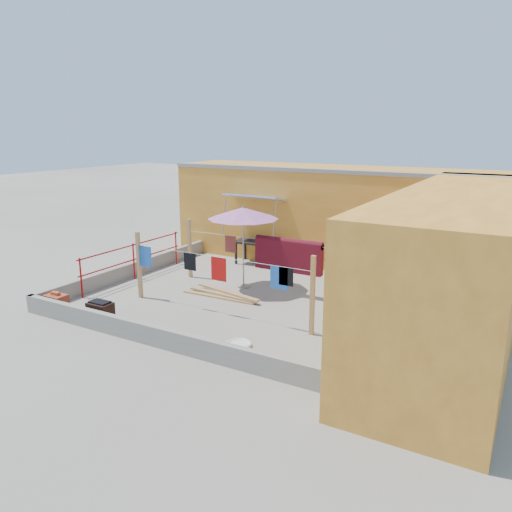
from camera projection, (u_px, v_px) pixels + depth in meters
name	position (u px, v px, depth m)	size (l,w,h in m)	color
ground	(247.00, 298.00, 13.42)	(80.00, 80.00, 0.00)	#9E998E
wall_back	(331.00, 215.00, 16.72)	(11.00, 3.27, 3.21)	orange
wall_right	(458.00, 266.00, 10.51)	(2.40, 9.00, 3.20)	orange
parapet_front	(159.00, 337.00, 10.36)	(8.30, 0.16, 0.44)	gray
parapet_left	(134.00, 269.00, 15.34)	(0.16, 7.30, 0.44)	gray
red_railing	(134.00, 256.00, 14.94)	(0.05, 4.20, 1.10)	#A11012
clothesline_rig	(279.00, 258.00, 13.30)	(5.09, 2.35, 1.80)	tan
patio_umbrella	(243.00, 214.00, 13.78)	(2.59, 2.59, 2.38)	gray
outdoor_table	(260.00, 243.00, 16.62)	(1.72, 0.96, 0.78)	black
brick_stack	(56.00, 302.00, 12.52)	(0.53, 0.39, 0.46)	#B14329
lumber_pile	(223.00, 294.00, 13.47)	(2.35, 0.64, 0.14)	tan
brazier	(101.00, 312.00, 11.69)	(0.58, 0.39, 0.52)	black
white_basin	(239.00, 345.00, 10.39)	(0.54, 0.54, 0.09)	silver
water_jug_a	(358.00, 290.00, 13.53)	(0.23, 0.23, 0.36)	silver
water_jug_b	(382.00, 311.00, 11.97)	(0.25, 0.25, 0.38)	silver
green_hose	(348.00, 280.00, 14.86)	(0.55, 0.55, 0.08)	#19731E
plant_back_a	(334.00, 263.00, 15.36)	(0.71, 0.62, 0.79)	#1A5217
plant_back_b	(365.00, 272.00, 14.81)	(0.34, 0.34, 0.60)	#1A5217
plant_right_a	(372.00, 278.00, 13.68)	(0.47, 0.32, 0.89)	#1A5217
plant_right_b	(377.00, 316.00, 11.09)	(0.41, 0.33, 0.74)	#1A5217
plant_right_c	(369.00, 327.00, 10.63)	(0.55, 0.48, 0.61)	#1A5217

